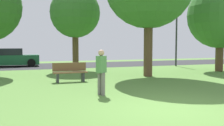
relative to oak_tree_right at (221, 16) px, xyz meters
The scene contains 8 objects.
ground_plane 12.13m from the oak_tree_right, 138.60° to the right, with size 44.00×44.00×0.00m, color #547F38.
road_strip 12.59m from the oak_tree_right, 136.08° to the left, with size 44.00×6.40×0.01m, color #28282B.
oak_tree_right is the anchor object (origin of this frame).
oak_tree_center 9.75m from the oak_tree_right, 155.89° to the left, with size 3.45×3.45×5.70m.
person_thrower 11.39m from the oak_tree_right, 152.76° to the right, with size 0.39×0.36×1.57m.
parked_car_green 16.12m from the oak_tree_right, 146.55° to the left, with size 4.12×1.99×1.48m.
park_bench 10.86m from the oak_tree_right, behind, with size 1.60×0.45×0.90m.
street_lamp_post 4.78m from the oak_tree_right, 93.78° to the left, with size 0.14×0.14×4.50m, color #2D2D33.
Camera 1 is at (-3.67, -5.58, 1.72)m, focal length 39.96 mm.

